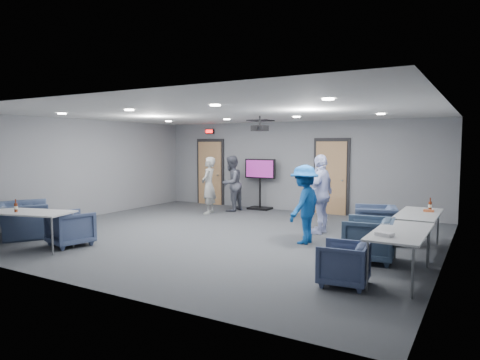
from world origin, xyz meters
The scene contains 29 objects.
floor centered at (0.00, 0.00, 0.00)m, with size 9.00×9.00×0.00m, color #35383C.
ceiling centered at (0.00, 0.00, 2.70)m, with size 9.00×9.00×0.00m, color silver.
wall_back centered at (0.00, 4.00, 1.35)m, with size 9.00×0.02×2.70m, color slate.
wall_front centered at (0.00, -4.00, 1.35)m, with size 9.00×0.02×2.70m, color slate.
wall_left centered at (-4.50, 0.00, 1.35)m, with size 0.02×8.00×2.70m, color slate.
wall_right centered at (4.50, 0.00, 1.35)m, with size 0.02×8.00×2.70m, color slate.
door_left centered at (-3.00, 3.95, 1.07)m, with size 1.06×0.17×2.24m.
door_right centered at (1.20, 3.95, 1.07)m, with size 1.06×0.17×2.24m.
exit_sign centered at (-3.00, 3.93, 2.45)m, with size 0.32×0.08×0.16m.
hvac_diffuser centered at (-0.50, 2.80, 2.69)m, with size 0.60×0.60×0.03m, color black.
downlights centered at (0.00, 0.00, 2.68)m, with size 6.18×3.78×0.02m.
person_a centered at (-1.90, 2.24, 0.83)m, with size 0.60×0.40×1.65m, color #999C99.
person_b centered at (-1.60, 3.00, 0.84)m, with size 0.81×0.63×1.68m, color #525562.
person_c centered at (1.85, 1.25, 0.90)m, with size 1.05×0.44×1.79m, color #C3CCFB.
person_d centered at (1.88, 0.13, 0.80)m, with size 1.03×0.59×1.60m, color #174C97.
chair_right_a centered at (3.13, 0.94, 0.38)m, with size 0.82×0.84×0.77m, color #3E4C6B.
chair_right_b centered at (3.35, -0.57, 0.38)m, with size 0.81×0.84×0.76m, color #384A61.
chair_right_c centered at (3.35, -2.05, 0.31)m, with size 0.67×0.68×0.62m, color #3D496A.
chair_front_a centered at (-2.07, -2.40, 0.35)m, with size 0.74×0.77×0.70m, color #3B4867.
chair_front_b centered at (-3.65, -2.40, 0.38)m, with size 1.16×1.01×0.75m, color #384561.
table_right_a centered at (4.00, 0.58, 0.68)m, with size 0.71×1.69×0.73m.
table_right_b centered at (4.00, -1.32, 0.68)m, with size 0.75×1.79×0.73m.
table_front_left centered at (-2.59, -3.00, 0.69)m, with size 1.94×1.19×0.73m.
bottle_front centered at (-2.67, -3.15, 0.82)m, with size 0.06×0.06×0.25m.
bottle_right centered at (4.14, 1.05, 0.82)m, with size 0.07×0.07×0.25m.
snack_box centered at (4.15, 0.84, 0.75)m, with size 0.18×0.12×0.04m, color #C75E31.
wrapper centered at (3.86, -1.82, 0.76)m, with size 0.23×0.16×0.05m, color silver.
tv_stand centered at (-1.00, 3.75, 0.89)m, with size 1.02×0.49×1.57m.
projector centered at (0.37, 1.07, 2.40)m, with size 0.37×0.35×0.36m.
Camera 1 is at (5.08, -7.99, 2.02)m, focal length 32.00 mm.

